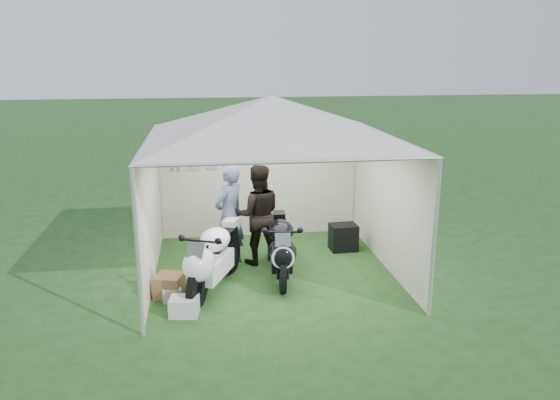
{
  "coord_description": "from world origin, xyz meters",
  "views": [
    {
      "loc": [
        -1.12,
        -8.76,
        3.62
      ],
      "look_at": [
        0.18,
        0.35,
        1.17
      ],
      "focal_mm": 35.0,
      "sensor_mm": 36.0,
      "label": 1
    }
  ],
  "objects_px": {
    "motorcycle_black": "(281,247)",
    "crate_0": "(184,306)",
    "crate_1": "(169,286)",
    "canopy_tent": "(272,122)",
    "person_dark_jacket": "(258,215)",
    "person_blue_jacket": "(230,215)",
    "crate_2": "(172,294)",
    "paddock_stand": "(279,250)",
    "motorcycle_white": "(212,257)",
    "equipment_box": "(343,237)"
  },
  "relations": [
    {
      "from": "motorcycle_white",
      "to": "motorcycle_black",
      "type": "height_order",
      "value": "motorcycle_white"
    },
    {
      "from": "person_blue_jacket",
      "to": "paddock_stand",
      "type": "bearing_deg",
      "value": 144.75
    },
    {
      "from": "crate_0",
      "to": "crate_1",
      "type": "bearing_deg",
      "value": 110.01
    },
    {
      "from": "person_dark_jacket",
      "to": "equipment_box",
      "type": "height_order",
      "value": "person_dark_jacket"
    },
    {
      "from": "motorcycle_white",
      "to": "paddock_stand",
      "type": "xyz_separation_m",
      "value": [
        1.24,
        1.27,
        -0.41
      ]
    },
    {
      "from": "motorcycle_white",
      "to": "crate_2",
      "type": "bearing_deg",
      "value": -134.02
    },
    {
      "from": "motorcycle_black",
      "to": "crate_2",
      "type": "bearing_deg",
      "value": -154.38
    },
    {
      "from": "crate_1",
      "to": "motorcycle_white",
      "type": "bearing_deg",
      "value": 10.68
    },
    {
      "from": "motorcycle_white",
      "to": "crate_2",
      "type": "height_order",
      "value": "motorcycle_white"
    },
    {
      "from": "motorcycle_black",
      "to": "crate_0",
      "type": "height_order",
      "value": "motorcycle_black"
    },
    {
      "from": "person_dark_jacket",
      "to": "person_blue_jacket",
      "type": "xyz_separation_m",
      "value": [
        -0.5,
        -0.03,
        0.01
      ]
    },
    {
      "from": "person_dark_jacket",
      "to": "crate_2",
      "type": "height_order",
      "value": "person_dark_jacket"
    },
    {
      "from": "canopy_tent",
      "to": "motorcycle_white",
      "type": "distance_m",
      "value": 2.38
    },
    {
      "from": "crate_2",
      "to": "canopy_tent",
      "type": "bearing_deg",
      "value": 30.71
    },
    {
      "from": "crate_1",
      "to": "paddock_stand",
      "type": "bearing_deg",
      "value": 36.23
    },
    {
      "from": "crate_0",
      "to": "crate_2",
      "type": "xyz_separation_m",
      "value": [
        -0.21,
        0.52,
        -0.03
      ]
    },
    {
      "from": "paddock_stand",
      "to": "crate_0",
      "type": "height_order",
      "value": "paddock_stand"
    },
    {
      "from": "motorcycle_black",
      "to": "crate_1",
      "type": "xyz_separation_m",
      "value": [
        -1.82,
        -0.5,
        -0.37
      ]
    },
    {
      "from": "canopy_tent",
      "to": "equipment_box",
      "type": "xyz_separation_m",
      "value": [
        1.48,
        0.82,
        -2.32
      ]
    },
    {
      "from": "canopy_tent",
      "to": "person_blue_jacket",
      "type": "relative_size",
      "value": 3.11
    },
    {
      "from": "person_dark_jacket",
      "to": "crate_1",
      "type": "bearing_deg",
      "value": 39.7
    },
    {
      "from": "motorcycle_black",
      "to": "crate_2",
      "type": "distance_m",
      "value": 1.94
    },
    {
      "from": "paddock_stand",
      "to": "person_dark_jacket",
      "type": "height_order",
      "value": "person_dark_jacket"
    },
    {
      "from": "equipment_box",
      "to": "crate_0",
      "type": "bearing_deg",
      "value": -141.59
    },
    {
      "from": "paddock_stand",
      "to": "equipment_box",
      "type": "height_order",
      "value": "equipment_box"
    },
    {
      "from": "motorcycle_white",
      "to": "crate_1",
      "type": "height_order",
      "value": "motorcycle_white"
    },
    {
      "from": "canopy_tent",
      "to": "motorcycle_black",
      "type": "xyz_separation_m",
      "value": [
        0.11,
        -0.35,
        -2.03
      ]
    },
    {
      "from": "crate_0",
      "to": "crate_1",
      "type": "distance_m",
      "value": 0.71
    },
    {
      "from": "motorcycle_white",
      "to": "crate_1",
      "type": "distance_m",
      "value": 0.78
    },
    {
      "from": "crate_0",
      "to": "paddock_stand",
      "type": "bearing_deg",
      "value": 51.11
    },
    {
      "from": "motorcycle_white",
      "to": "crate_1",
      "type": "relative_size",
      "value": 4.89
    },
    {
      "from": "person_blue_jacket",
      "to": "crate_2",
      "type": "distance_m",
      "value": 1.86
    },
    {
      "from": "motorcycle_black",
      "to": "equipment_box",
      "type": "bearing_deg",
      "value": 46.24
    },
    {
      "from": "canopy_tent",
      "to": "motorcycle_white",
      "type": "relative_size",
      "value": 2.9
    },
    {
      "from": "canopy_tent",
      "to": "crate_1",
      "type": "distance_m",
      "value": 3.06
    },
    {
      "from": "person_blue_jacket",
      "to": "crate_2",
      "type": "xyz_separation_m",
      "value": [
        -0.97,
        -1.37,
        -0.81
      ]
    },
    {
      "from": "crate_1",
      "to": "canopy_tent",
      "type": "bearing_deg",
      "value": 26.36
    },
    {
      "from": "canopy_tent",
      "to": "paddock_stand",
      "type": "distance_m",
      "value": 2.49
    },
    {
      "from": "crate_2",
      "to": "motorcycle_black",
      "type": "bearing_deg",
      "value": 19.87
    },
    {
      "from": "crate_0",
      "to": "crate_1",
      "type": "relative_size",
      "value": 1.01
    },
    {
      "from": "canopy_tent",
      "to": "motorcycle_white",
      "type": "xyz_separation_m",
      "value": [
        -1.04,
        -0.72,
        -2.01
      ]
    },
    {
      "from": "crate_2",
      "to": "person_blue_jacket",
      "type": "bearing_deg",
      "value": 54.62
    },
    {
      "from": "paddock_stand",
      "to": "crate_1",
      "type": "xyz_separation_m",
      "value": [
        -1.91,
        -1.4,
        0.02
      ]
    },
    {
      "from": "motorcycle_black",
      "to": "person_dark_jacket",
      "type": "bearing_deg",
      "value": 118.13
    },
    {
      "from": "motorcycle_white",
      "to": "paddock_stand",
      "type": "bearing_deg",
      "value": 68.43
    },
    {
      "from": "paddock_stand",
      "to": "crate_0",
      "type": "xyz_separation_m",
      "value": [
        -1.66,
        -2.06,
        -0.02
      ]
    },
    {
      "from": "canopy_tent",
      "to": "crate_2",
      "type": "xyz_separation_m",
      "value": [
        -1.67,
        -0.99,
        -2.47
      ]
    },
    {
      "from": "motorcycle_white",
      "to": "person_dark_jacket",
      "type": "relative_size",
      "value": 1.09
    },
    {
      "from": "motorcycle_white",
      "to": "crate_1",
      "type": "xyz_separation_m",
      "value": [
        -0.67,
        -0.13,
        -0.39
      ]
    },
    {
      "from": "paddock_stand",
      "to": "equipment_box",
      "type": "relative_size",
      "value": 0.84
    }
  ]
}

